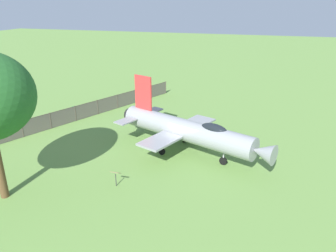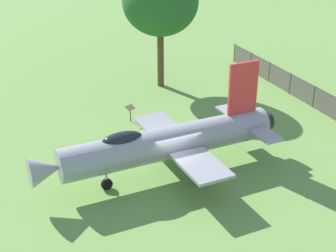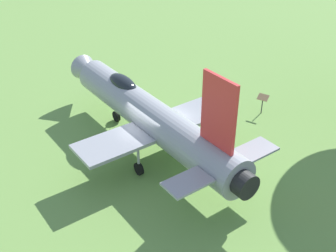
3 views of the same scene
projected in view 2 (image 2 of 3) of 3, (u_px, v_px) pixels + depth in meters
name	position (u px, v px, depth m)	size (l,w,h in m)	color
ground_plane	(169.00, 174.00, 26.83)	(200.00, 200.00, 0.00)	#668E42
display_jet	(162.00, 143.00, 25.83)	(13.24, 8.49, 5.72)	gray
shade_tree	(160.00, 2.00, 36.03)	(5.55, 5.72, 9.15)	brown
info_plaque	(130.00, 110.00, 32.47)	(0.60, 0.40, 1.14)	#333333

